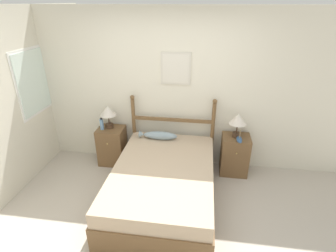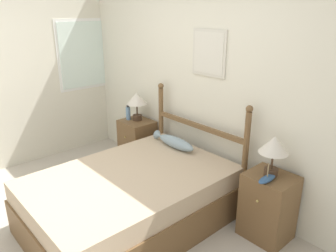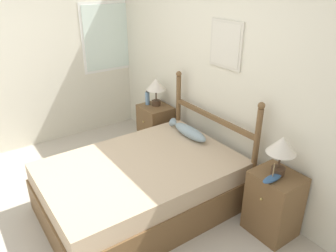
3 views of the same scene
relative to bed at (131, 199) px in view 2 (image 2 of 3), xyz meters
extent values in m
plane|color=#B7AD9E|center=(-0.07, -0.63, -0.28)|extent=(16.00, 16.00, 0.00)
cube|color=beige|center=(-0.07, 1.10, 1.00)|extent=(6.40, 0.06, 2.55)
cube|color=beige|center=(0.03, 1.06, 1.37)|extent=(0.46, 0.02, 0.50)
cube|color=beige|center=(0.03, 1.05, 1.37)|extent=(0.40, 0.01, 0.44)
cube|color=white|center=(-2.17, 0.83, 1.17)|extent=(0.01, 1.01, 1.04)
cube|color=silver|center=(-2.16, 0.83, 1.17)|extent=(0.01, 0.93, 0.96)
cube|color=brown|center=(0.00, 0.00, -0.10)|extent=(1.38, 2.00, 0.36)
cube|color=tan|center=(0.00, 0.00, 0.19)|extent=(1.34, 1.96, 0.20)
cylinder|color=brown|center=(-0.66, 0.97, 0.30)|extent=(0.06, 0.06, 1.16)
sphere|color=brown|center=(-0.66, 0.97, 0.91)|extent=(0.07, 0.07, 0.07)
cylinder|color=brown|center=(0.66, 0.97, 0.30)|extent=(0.06, 0.06, 1.16)
sphere|color=brown|center=(0.66, 0.97, 0.91)|extent=(0.07, 0.07, 0.07)
cube|color=brown|center=(0.00, 0.97, 0.56)|extent=(1.31, 0.04, 0.05)
cube|color=brown|center=(-1.04, 0.85, 0.05)|extent=(0.44, 0.38, 0.66)
sphere|color=tan|center=(-1.04, 0.65, 0.19)|extent=(0.02, 0.02, 0.02)
cube|color=brown|center=(1.04, 0.85, 0.05)|extent=(0.44, 0.38, 0.66)
sphere|color=tan|center=(1.04, 0.65, 0.19)|extent=(0.02, 0.02, 0.02)
cylinder|color=#422D1E|center=(-1.06, 0.89, 0.42)|extent=(0.13, 0.13, 0.07)
cylinder|color=#422D1E|center=(-1.06, 0.89, 0.53)|extent=(0.02, 0.02, 0.16)
cone|color=beige|center=(-1.06, 0.89, 0.69)|extent=(0.27, 0.27, 0.16)
cylinder|color=#422D1E|center=(1.02, 0.85, 0.42)|extent=(0.13, 0.13, 0.07)
cylinder|color=#422D1E|center=(1.02, 0.85, 0.53)|extent=(0.02, 0.02, 0.16)
cone|color=beige|center=(1.02, 0.85, 0.69)|extent=(0.27, 0.27, 0.16)
cylinder|color=#668CB2|center=(-1.16, 0.81, 0.47)|extent=(0.06, 0.06, 0.18)
sphere|color=#333338|center=(-1.16, 0.81, 0.57)|extent=(0.04, 0.04, 0.04)
ellipsoid|color=#335684|center=(1.06, 0.73, 0.40)|extent=(0.08, 0.24, 0.05)
cylinder|color=#997F56|center=(1.06, 0.73, 0.49)|extent=(0.01, 0.01, 0.13)
ellipsoid|color=#8499A3|center=(-0.17, 0.78, 0.35)|extent=(0.55, 0.15, 0.13)
cone|color=#8499A3|center=(-0.48, 0.78, 0.35)|extent=(0.08, 0.11, 0.11)
camera|label=1|loc=(0.49, -2.90, 2.31)|focal=28.00mm
camera|label=2|loc=(2.39, -1.63, 1.83)|focal=35.00mm
camera|label=3|loc=(2.52, -1.42, 2.06)|focal=35.00mm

